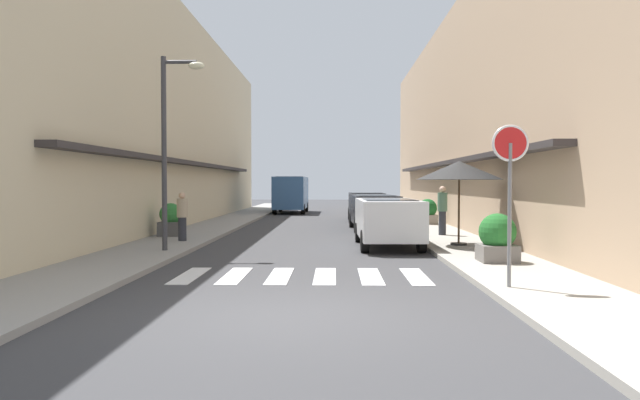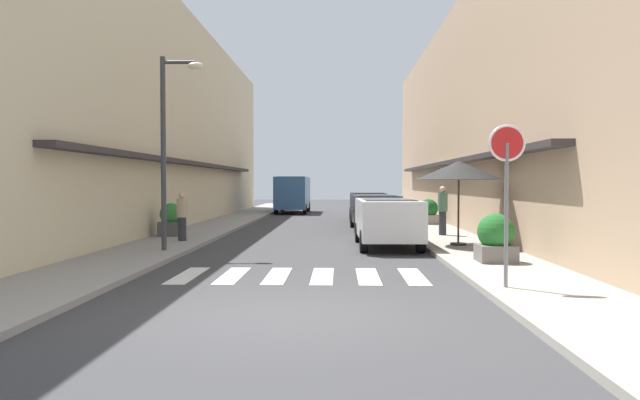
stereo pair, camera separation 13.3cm
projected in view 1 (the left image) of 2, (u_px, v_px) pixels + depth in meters
name	position (u px, v px, depth m)	size (l,w,h in m)	color
ground_plane	(318.00, 229.00, 24.27)	(86.94, 86.94, 0.00)	#38383A
sidewalk_left	(212.00, 228.00, 24.38)	(2.36, 55.32, 0.12)	gray
sidewalk_right	(426.00, 228.00, 24.15)	(2.36, 55.32, 0.12)	#9E998E
building_row_left	(133.00, 120.00, 25.30)	(5.50, 37.57, 9.52)	beige
building_row_right	(508.00, 119.00, 24.90)	(5.50, 37.57, 9.50)	tan
crosswalk	(302.00, 276.00, 12.04)	(5.20, 2.20, 0.01)	silver
parked_car_near	(388.00, 217.00, 17.47)	(1.86, 4.37, 1.47)	silver
parked_car_mid	(374.00, 208.00, 23.75)	(1.95, 4.45, 1.47)	black
parked_car_far	(366.00, 203.00, 29.39)	(1.85, 4.01, 1.47)	black
delivery_van	(291.00, 191.00, 37.43)	(2.05, 5.42, 2.37)	#33598C
round_street_sign	(510.00, 163.00, 10.08)	(0.65, 0.07, 2.86)	slate
street_lamp	(171.00, 132.00, 15.59)	(1.19, 0.28, 5.27)	#38383D
cafe_umbrella	(459.00, 171.00, 16.95)	(2.53, 2.53, 2.49)	#262626
planter_corner	(497.00, 238.00, 13.41)	(0.86, 0.86, 1.13)	slate
planter_midblock	(171.00, 220.00, 19.93)	(0.77, 0.77, 1.14)	#4C4C4C
planter_far	(428.00, 212.00, 25.69)	(0.84, 0.84, 1.13)	gray
pedestrian_walking_near	(442.00, 209.00, 20.28)	(0.34, 0.34, 1.73)	#282B33
pedestrian_walking_far	(182.00, 216.00, 18.23)	(0.34, 0.34, 1.54)	#282B33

